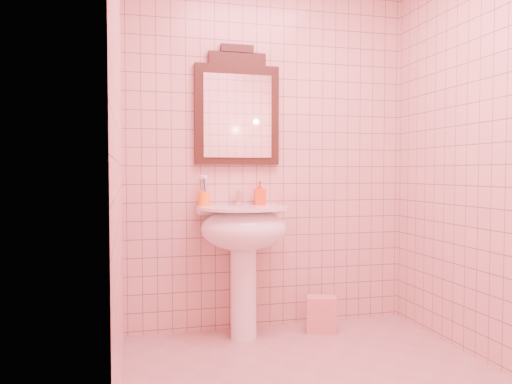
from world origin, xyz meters
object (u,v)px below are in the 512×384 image
object	(u,v)px
mirror	(237,110)
towel	(321,314)
pedestal_sink	(244,238)
soap_dispenser	(260,193)
toothbrush_cup	(204,198)

from	to	relation	value
mirror	towel	world-z (taller)	mirror
pedestal_sink	mirror	xyz separation A→B (m)	(0.00, 0.20, 0.85)
soap_dispenser	towel	world-z (taller)	soap_dispenser
toothbrush_cup	soap_dispenser	size ratio (longest dim) A/B	1.11
towel	mirror	bearing A→B (deg)	160.56
mirror	soap_dispenser	size ratio (longest dim) A/B	4.93
mirror	toothbrush_cup	xyz separation A→B (m)	(-0.24, -0.06, -0.60)
pedestal_sink	mirror	bearing A→B (deg)	90.00
pedestal_sink	soap_dispenser	world-z (taller)	soap_dispenser
soap_dispenser	towel	xyz separation A→B (m)	(0.40, -0.13, -0.82)
pedestal_sink	mirror	size ratio (longest dim) A/B	1.07
mirror	towel	xyz separation A→B (m)	(0.54, -0.19, -1.39)
mirror	soap_dispenser	xyz separation A→B (m)	(0.15, -0.06, -0.57)
toothbrush_cup	towel	bearing A→B (deg)	-9.86
pedestal_sink	towel	xyz separation A→B (m)	(0.54, 0.01, -0.54)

